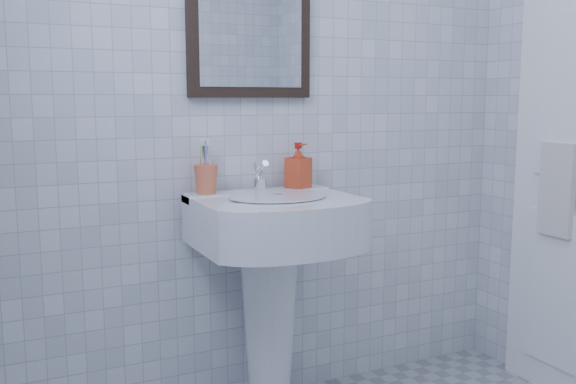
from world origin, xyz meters
TOP-DOWN VIEW (x-y plane):
  - wall_back at (0.00, 1.20)m, footprint 2.20×0.02m
  - washbasin at (-0.10, 0.99)m, footprint 0.58×0.42m
  - faucet at (-0.10, 1.09)m, footprint 0.05×0.11m
  - toothbrush_cup at (-0.31, 1.11)m, footprint 0.09×0.09m
  - soap_dispenser at (0.07, 1.12)m, footprint 0.11×0.11m
  - wall_mirror at (-0.10, 1.18)m, footprint 0.50×0.04m
  - towel_ring at (1.06, 0.70)m, footprint 0.01×0.18m
  - hand_towel at (1.04, 0.70)m, footprint 0.03×0.16m

SIDE VIEW (x-z plane):
  - washbasin at x=-0.10m, z-range 0.15..1.05m
  - hand_towel at x=1.04m, z-range 0.68..1.06m
  - faucet at x=-0.10m, z-range 0.87..0.99m
  - toothbrush_cup at x=-0.31m, z-range 0.89..0.99m
  - soap_dispenser at x=0.07m, z-range 0.89..1.06m
  - towel_ring at x=1.06m, z-range 0.96..1.14m
  - wall_back at x=0.00m, z-range 0.00..2.50m
  - wall_mirror at x=-0.10m, z-range 1.24..1.86m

